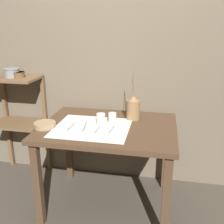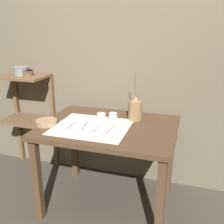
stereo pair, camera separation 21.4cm
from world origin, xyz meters
name	(u,v)px [view 2 (the right image)]	position (x,y,z in m)	size (l,w,h in m)	color
ground_plane	(109,202)	(0.00, 0.00, 0.00)	(12.00, 12.00, 0.00)	#473F35
stone_wall_back	(125,65)	(0.00, 0.53, 1.20)	(7.00, 0.06, 2.40)	#6B5E4C
wooden_table	(109,137)	(0.00, 0.00, 0.67)	(1.12, 0.84, 0.77)	#4C3523
wooden_shelf_unit	(27,105)	(-1.03, 0.35, 0.76)	(0.50, 0.35, 1.08)	brown
linen_cloth	(92,127)	(-0.12, -0.08, 0.77)	(0.61, 0.53, 0.00)	silver
pitcher_with_flowers	(135,109)	(0.18, 0.20, 0.87)	(0.12, 0.12, 0.43)	olive
wooden_bowl	(46,122)	(-0.50, -0.14, 0.79)	(0.18, 0.18, 0.04)	#9E7F5B
glass_tumbler_near	(101,119)	(-0.07, 0.01, 0.82)	(0.07, 0.07, 0.09)	silver
glass_tumbler_far	(113,118)	(0.02, 0.06, 0.82)	(0.07, 0.07, 0.09)	silver
fork_inner	(72,125)	(-0.29, -0.10, 0.78)	(0.02, 0.17, 0.00)	gray
spoon_outer	(86,124)	(-0.19, -0.04, 0.78)	(0.04, 0.19, 0.02)	gray
knife_center	(97,128)	(-0.06, -0.10, 0.78)	(0.02, 0.17, 0.00)	gray
fork_outer	(110,129)	(0.05, -0.10, 0.78)	(0.03, 0.17, 0.00)	gray
metal_pot_large	(21,71)	(-1.03, 0.31, 1.13)	(0.15, 0.15, 0.09)	gray
metal_pot_small	(27,73)	(-0.96, 0.31, 1.11)	(0.12, 0.12, 0.05)	brown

